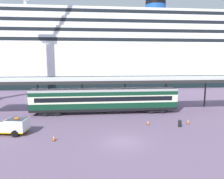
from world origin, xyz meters
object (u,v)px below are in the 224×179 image
object	(u,v)px
cruise_ship	(143,52)
traffic_cone_mid	(188,121)
traffic_cone_near	(54,138)
service_truck	(10,126)
traffic_cone_far	(148,123)
quay_bollard	(180,123)
train_carriage	(105,99)

from	to	relation	value
cruise_ship	traffic_cone_mid	world-z (taller)	cruise_ship
traffic_cone_near	traffic_cone_mid	size ratio (longest dim) A/B	0.94
service_truck	traffic_cone_near	bearing A→B (deg)	-25.45
cruise_ship	traffic_cone_far	world-z (taller)	cruise_ship
traffic_cone_near	quay_bollard	size ratio (longest dim) A/B	0.71
train_carriage	traffic_cone_mid	world-z (taller)	train_carriage
traffic_cone_far	traffic_cone_mid	bearing A→B (deg)	-1.07
train_carriage	service_truck	bearing A→B (deg)	-144.44
train_carriage	traffic_cone_mid	size ratio (longest dim) A/B	33.10
train_carriage	quay_bollard	bearing A→B (deg)	-40.20
cruise_ship	quay_bollard	size ratio (longest dim) A/B	149.52
traffic_cone_near	traffic_cone_mid	distance (m)	17.97
train_carriage	traffic_cone_far	bearing A→B (deg)	-51.04
traffic_cone_far	quay_bollard	xyz separation A→B (m)	(3.96, -1.20, 0.20)
traffic_cone_near	traffic_cone_mid	xyz separation A→B (m)	(17.45, 4.31, 0.02)
service_truck	traffic_cone_mid	world-z (taller)	service_truck
service_truck	quay_bollard	distance (m)	21.42
traffic_cone_mid	traffic_cone_far	distance (m)	5.65
traffic_cone_near	quay_bollard	world-z (taller)	quay_bollard
quay_bollard	traffic_cone_near	bearing A→B (deg)	-168.47
cruise_ship	quay_bollard	xyz separation A→B (m)	(-6.97, -48.46, -10.91)
traffic_cone_far	traffic_cone_near	bearing A→B (deg)	-159.51
service_truck	quay_bollard	size ratio (longest dim) A/B	5.68
cruise_ship	traffic_cone_far	xyz separation A→B (m)	(-10.94, -47.27, -11.10)
traffic_cone_near	train_carriage	bearing A→B (deg)	60.71
cruise_ship	quay_bollard	distance (m)	50.16
traffic_cone_mid	quay_bollard	world-z (taller)	quay_bollard
traffic_cone_mid	traffic_cone_far	world-z (taller)	traffic_cone_mid
cruise_ship	quay_bollard	bearing A→B (deg)	-98.19
cruise_ship	traffic_cone_far	size ratio (longest dim) A/B	221.28
service_truck	train_carriage	bearing A→B (deg)	35.56
cruise_ship	train_carriage	size ratio (longest dim) A/B	6.02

